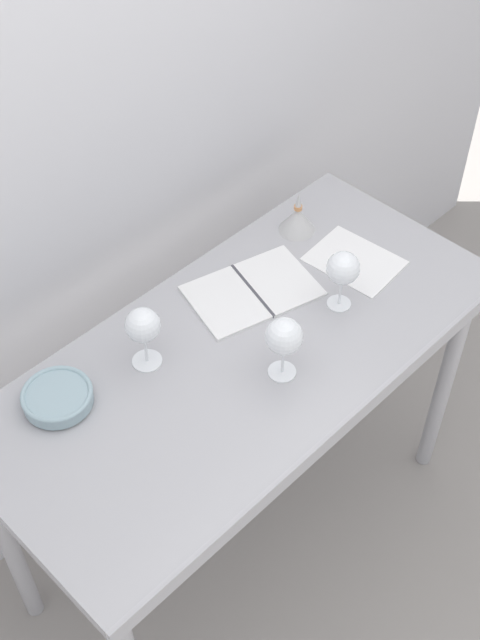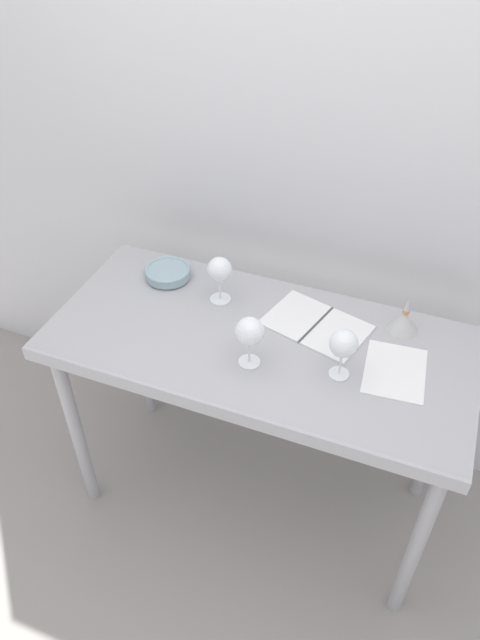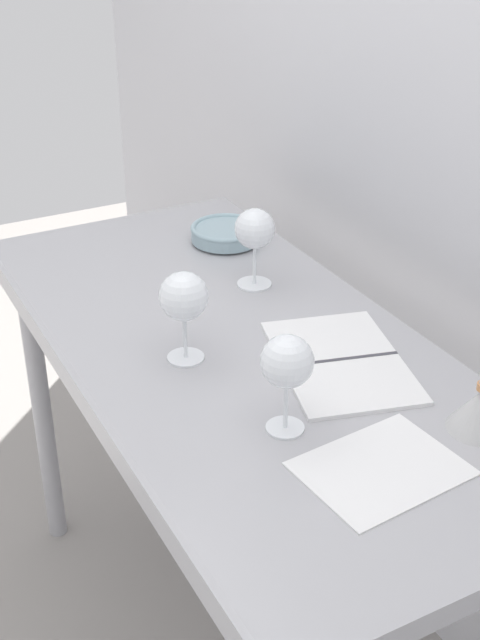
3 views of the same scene
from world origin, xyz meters
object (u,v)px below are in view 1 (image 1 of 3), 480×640
Objects in this scene: wine_glass_far_left at (143,327)px; wine_glass_near_center at (284,338)px; wine_glass_near_right at (343,270)px; open_notebook at (252,291)px; decanter_funnel at (297,219)px; tasting_sheet_upper at (355,261)px; tasting_bowl at (58,397)px.

wine_glass_far_left is 0.33m from wine_glass_near_center.
wine_glass_near_center reaches higher than wine_glass_near_right.
wine_glass_near_center is at bearing -105.91° from open_notebook.
decanter_funnel is (0.42, 0.33, -0.09)m from wine_glass_near_center.
wine_glass_far_left is at bearing -166.99° from open_notebook.
wine_glass_near_right reaches higher than decanter_funnel.
wine_glass_near_right is 1.33× the size of decanter_funnel.
tasting_sheet_upper is (0.64, -0.13, -0.12)m from wine_glass_far_left.
wine_glass_near_right is 0.45× the size of open_notebook.
wine_glass_near_right is 0.77m from tasting_bowl.
wine_glass_near_right is at bearing 10.58° from wine_glass_near_center.
tasting_sheet_upper is 0.89m from tasting_bowl.
wine_glass_near_right is at bearing -117.47° from decanter_funnel.
wine_glass_near_right is at bearing -19.76° from tasting_bowl.
decanter_funnel is (0.63, 0.07, -0.09)m from wine_glass_far_left.
wine_glass_far_left is 0.46× the size of open_notebook.
open_notebook is (0.15, 0.24, -0.12)m from wine_glass_near_center.
wine_glass_far_left is 0.26m from tasting_bowl.
decanter_funnel is (0.86, 0.02, 0.02)m from tasting_bowl.
tasting_bowl is (-0.59, 0.06, 0.02)m from open_notebook.
wine_glass_near_right is 0.26m from open_notebook.
open_notebook is 0.31m from tasting_sheet_upper.
decanter_funnel is at bearing 33.02° from open_notebook.
wine_glass_near_right is 0.99× the size of wine_glass_near_center.
wine_glass_near_center is at bearing -169.42° from wine_glass_near_right.
open_notebook is (-0.13, 0.19, -0.12)m from wine_glass_near_right.
wine_glass_near_right is (0.48, -0.21, -0.00)m from wine_glass_far_left.
decanter_funnel reaches higher than open_notebook.
wine_glass_far_left is 0.53m from wine_glass_near_right.
wine_glass_near_center is 0.73× the size of tasting_sheet_upper.
wine_glass_far_left is at bearing 128.72° from wine_glass_near_center.
open_notebook is 0.29m from decanter_funnel.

